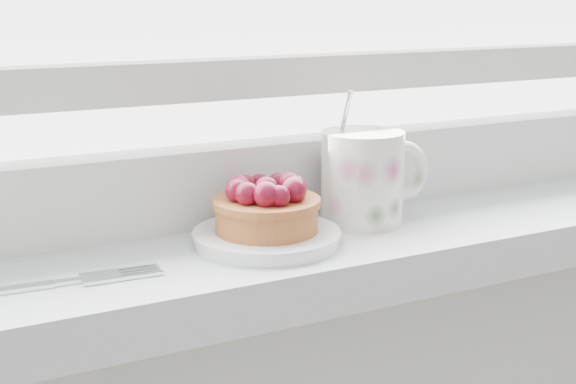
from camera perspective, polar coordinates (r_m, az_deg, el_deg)
saucer at (r=0.67m, az=-1.53°, el=-3.25°), size 0.12×0.12×0.01m
raspberry_tart at (r=0.66m, az=-1.54°, el=-1.00°), size 0.09×0.09×0.05m
floral_mug at (r=0.73m, az=5.50°, el=1.20°), size 0.11×0.08×0.12m
fork at (r=0.60m, az=-17.75°, el=-6.42°), size 0.19×0.03×0.00m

